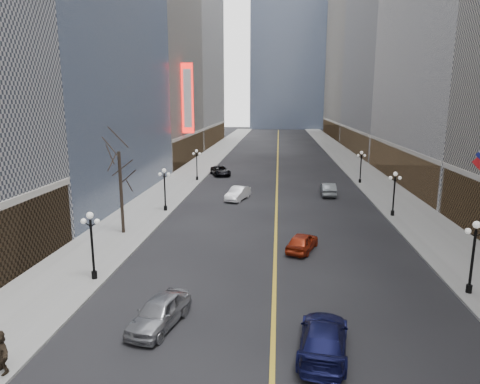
% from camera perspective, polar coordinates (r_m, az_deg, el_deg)
% --- Properties ---
extents(sidewalk_east, '(6.00, 230.00, 0.15)m').
position_cam_1_polar(sidewalk_east, '(67.77, 16.91, 1.75)').
color(sidewalk_east, gray).
rests_on(sidewalk_east, ground).
extents(sidewalk_west, '(6.00, 230.00, 0.15)m').
position_cam_1_polar(sidewalk_west, '(67.80, -6.94, 2.19)').
color(sidewalk_west, gray).
rests_on(sidewalk_west, ground).
extents(lane_line, '(0.25, 200.00, 0.02)m').
position_cam_1_polar(lane_line, '(76.21, 5.02, 3.27)').
color(lane_line, gold).
rests_on(lane_line, ground).
extents(bldg_east_c, '(26.60, 40.60, 48.80)m').
position_cam_1_polar(bldg_east_c, '(106.36, 22.51, 17.98)').
color(bldg_east_c, gray).
rests_on(bldg_east_c, ground).
extents(bldg_east_d, '(26.60, 46.60, 62.80)m').
position_cam_1_polar(bldg_east_d, '(148.67, 17.65, 19.08)').
color(bldg_east_d, gray).
rests_on(bldg_east_d, ground).
extents(bldg_west_c, '(26.60, 30.60, 50.80)m').
position_cam_1_polar(bldg_west_c, '(88.66, -15.70, 20.45)').
color(bldg_west_c, gray).
rests_on(bldg_west_c, ground).
extents(bldg_west_d, '(26.60, 38.60, 72.80)m').
position_cam_1_polar(bldg_west_d, '(122.62, -9.97, 23.44)').
color(bldg_west_d, silver).
rests_on(bldg_west_d, ground).
extents(streetlamp_east_1, '(1.26, 0.44, 4.52)m').
position_cam_1_polar(streetlamp_east_1, '(29.22, 28.71, -6.76)').
color(streetlamp_east_1, black).
rests_on(streetlamp_east_1, sidewalk_east).
extents(streetlamp_east_2, '(1.26, 0.44, 4.52)m').
position_cam_1_polar(streetlamp_east_2, '(45.71, 19.89, 0.38)').
color(streetlamp_east_2, black).
rests_on(streetlamp_east_2, sidewalk_east).
extents(streetlamp_east_3, '(1.26, 0.44, 4.52)m').
position_cam_1_polar(streetlamp_east_3, '(63.03, 15.83, 3.68)').
color(streetlamp_east_3, black).
rests_on(streetlamp_east_3, sidewalk_east).
extents(streetlamp_west_1, '(1.26, 0.44, 4.52)m').
position_cam_1_polar(streetlamp_west_1, '(29.28, -19.17, -5.88)').
color(streetlamp_west_1, black).
rests_on(streetlamp_west_1, sidewalk_west).
extents(streetlamp_west_2, '(1.26, 0.44, 4.52)m').
position_cam_1_polar(streetlamp_west_2, '(45.75, -10.02, 0.93)').
color(streetlamp_west_2, black).
rests_on(streetlamp_west_2, sidewalk_west).
extents(streetlamp_west_3, '(1.26, 0.44, 4.52)m').
position_cam_1_polar(streetlamp_west_3, '(63.06, -5.79, 4.07)').
color(streetlamp_west_3, black).
rests_on(streetlamp_west_3, sidewalk_west).
extents(theatre_marquee, '(2.00, 0.55, 12.00)m').
position_cam_1_polar(theatre_marquee, '(77.00, -6.99, 12.27)').
color(theatre_marquee, red).
rests_on(theatre_marquee, ground).
extents(tree_west_far, '(3.60, 3.60, 7.92)m').
position_cam_1_polar(tree_west_far, '(38.22, -15.77, 3.56)').
color(tree_west_far, '#2D231C').
rests_on(tree_west_far, sidewalk_west).
extents(car_nb_near, '(2.93, 4.99, 1.60)m').
position_cam_1_polar(car_nb_near, '(23.53, -10.70, -15.44)').
color(car_nb_near, '#95979C').
rests_on(car_nb_near, ground).
extents(car_nb_mid, '(2.88, 4.98, 1.55)m').
position_cam_1_polar(car_nb_mid, '(50.95, -0.30, -0.20)').
color(car_nb_mid, silver).
rests_on(car_nb_mid, ground).
extents(car_nb_far, '(4.15, 5.86, 1.48)m').
position_cam_1_polar(car_nb_far, '(67.98, -2.61, 2.86)').
color(car_nb_far, black).
rests_on(car_nb_far, ground).
extents(car_sb_near, '(2.96, 5.69, 1.58)m').
position_cam_1_polar(car_sb_near, '(21.34, 11.06, -18.56)').
color(car_sb_near, '#111342').
rests_on(car_sb_near, ground).
extents(car_sb_mid, '(3.06, 4.61, 1.46)m').
position_cam_1_polar(car_sb_mid, '(34.16, 8.31, -6.60)').
color(car_sb_mid, '#9F2A11').
rests_on(car_sb_mid, ground).
extents(car_sb_far, '(1.75, 4.84, 1.59)m').
position_cam_1_polar(car_sb_far, '(54.48, 11.67, 0.38)').
color(car_sb_far, '#575C60').
rests_on(car_sb_far, ground).
extents(ped_west_far, '(1.81, 1.33, 1.93)m').
position_cam_1_polar(ped_west_far, '(21.98, -29.39, -18.05)').
color(ped_west_far, '#2E251A').
rests_on(ped_west_far, sidewalk_west).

